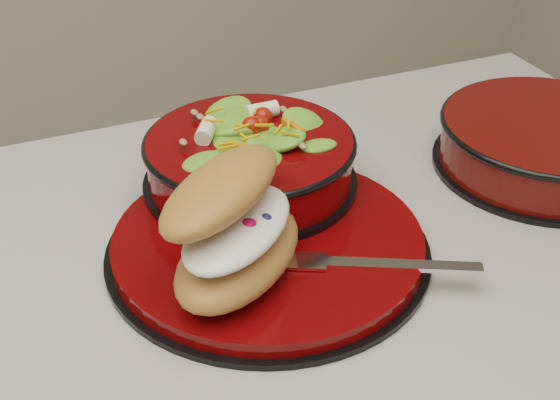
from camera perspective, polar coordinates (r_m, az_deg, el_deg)
name	(u,v)px	position (r m, az deg, el deg)	size (l,w,h in m)	color
dinner_plate	(269,244)	(0.69, -0.79, -3.26)	(0.29, 0.29, 0.02)	black
salad_bowl	(250,154)	(0.74, -2.23, 3.36)	(0.21, 0.21, 0.09)	black
croissant	(235,227)	(0.62, -3.31, -1.97)	(0.17, 0.18, 0.09)	#C0793A
fork	(372,264)	(0.65, 6.71, -4.67)	(0.16, 0.09, 0.00)	silver
extra_bowl	(547,142)	(0.85, 18.95, 4.05)	(0.23, 0.23, 0.05)	black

